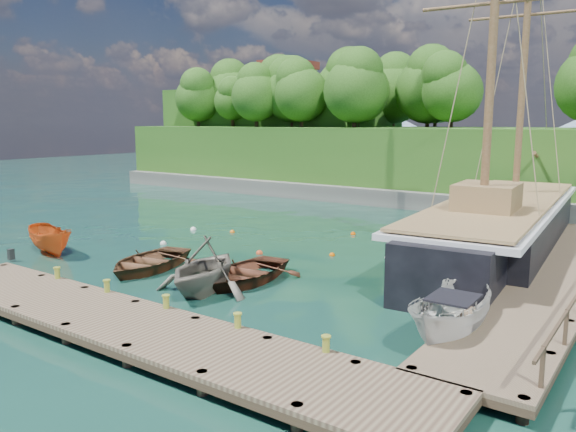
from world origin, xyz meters
name	(u,v)px	position (x,y,z in m)	size (l,w,h in m)	color
ground	(225,280)	(0.00, 0.00, 0.00)	(160.00, 160.00, 0.00)	#123627
dock_near	(132,326)	(2.00, -6.50, 0.43)	(20.00, 3.20, 1.10)	#4F3C2F
dock_east	(559,276)	(11.50, 7.00, 0.43)	(3.20, 24.00, 1.10)	#4F3C2F
bollard_0	(59,294)	(-4.00, -5.10, 0.00)	(0.26, 0.26, 0.45)	olive
bollard_1	(108,308)	(-1.00, -5.10, 0.00)	(0.26, 0.26, 0.45)	olive
bollard_2	(167,326)	(2.00, -5.10, 0.00)	(0.26, 0.26, 0.45)	olive
bollard_3	(238,347)	(5.00, -5.10, 0.00)	(0.26, 0.26, 0.45)	olive
bollard_4	(326,373)	(8.00, -5.10, 0.00)	(0.26, 0.26, 0.45)	olive
rowboat_0	(149,269)	(-3.94, -0.70, 0.00)	(3.46, 4.84, 1.00)	#51321E
rowboat_1	(204,292)	(0.43, -1.72, 0.00)	(3.75, 4.35, 2.29)	#6C6559
rowboat_2	(246,281)	(0.81, 0.33, 0.00)	(3.50, 4.90, 1.01)	#4E2819
motorboat_orange	(52,254)	(-10.25, -1.46, 0.00)	(1.54, 4.10, 1.58)	#D3551A
cabin_boat_white	(451,343)	(10.00, -1.22, 0.00)	(1.76, 4.67, 1.80)	beige
schooner	(499,231)	(7.97, 11.44, 1.14)	(6.49, 27.96, 20.55)	black
mooring_buoy_0	(163,244)	(-7.31, 3.26, 0.00)	(0.35, 0.35, 0.35)	silver
mooring_buoy_1	(259,254)	(-1.73, 4.50, 0.00)	(0.35, 0.35, 0.35)	#D0421D
mooring_buoy_2	(332,256)	(1.44, 6.25, 0.00)	(0.28, 0.28, 0.28)	#DF5B00
mooring_buoy_3	(387,258)	(3.87, 7.38, 0.00)	(0.28, 0.28, 0.28)	white
mooring_buoy_4	(232,233)	(-6.41, 7.86, 0.00)	(0.30, 0.30, 0.30)	orange
mooring_buoy_5	(353,235)	(-0.24, 11.47, 0.00)	(0.30, 0.30, 0.30)	#F45600
mooring_buoy_6	(193,230)	(-8.86, 7.08, 0.00)	(0.37, 0.37, 0.37)	white
headland	(338,132)	(-12.88, 31.36, 5.54)	(51.00, 19.31, 12.90)	#474744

